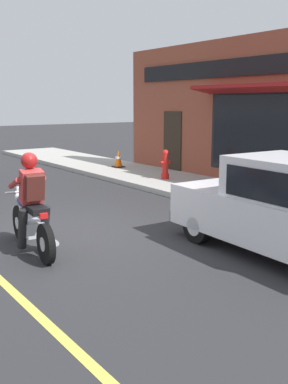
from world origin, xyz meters
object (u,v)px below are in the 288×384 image
object	(u,v)px
motorcycle_with_rider	(31,211)
car_hatchback	(286,209)
fire_hydrant	(165,165)
traffic_cone	(118,159)

from	to	relation	value
motorcycle_with_rider	car_hatchback	distance (m)	4.03
fire_hydrant	car_hatchback	bearing A→B (deg)	-112.39
motorcycle_with_rider	fire_hydrant	distance (m)	6.73
fire_hydrant	traffic_cone	distance (m)	2.91
motorcycle_with_rider	fire_hydrant	bearing A→B (deg)	32.62
car_hatchback	fire_hydrant	world-z (taller)	car_hatchback
car_hatchback	fire_hydrant	bearing A→B (deg)	67.61
motorcycle_with_rider	car_hatchback	bearing A→B (deg)	-39.17
traffic_cone	fire_hydrant	bearing A→B (deg)	-94.08
motorcycle_with_rider	traffic_cone	xyz separation A→B (m)	(5.87, 6.53, -0.25)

